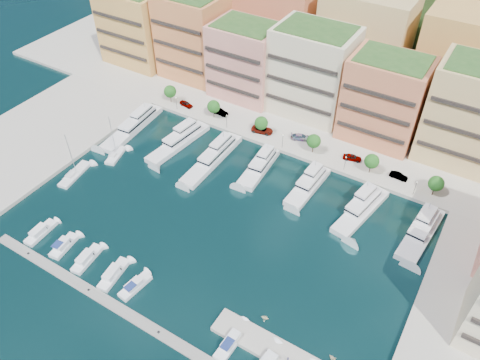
{
  "coord_description": "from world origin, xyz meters",
  "views": [
    {
      "loc": [
        42.98,
        -61.28,
        79.91
      ],
      "look_at": [
        0.07,
        8.93,
        6.0
      ],
      "focal_mm": 35.0,
      "sensor_mm": 36.0,
      "label": 1
    }
  ],
  "objects": [
    {
      "name": "ground",
      "position": [
        0.0,
        0.0,
        0.0
      ],
      "size": [
        400.0,
        400.0,
        0.0
      ],
      "primitive_type": "plane",
      "color": "black",
      "rests_on": "ground"
    },
    {
      "name": "north_quay",
      "position": [
        0.0,
        62.0,
        0.0
      ],
      "size": [
        220.0,
        64.0,
        2.0
      ],
      "primitive_type": "cube",
      "color": "#9E998E",
      "rests_on": "ground"
    },
    {
      "name": "west_quay",
      "position": [
        -62.0,
        -8.0,
        0.0
      ],
      "size": [
        34.0,
        76.0,
        2.0
      ],
      "primitive_type": "cube",
      "color": "#9E998E",
      "rests_on": "ground"
    },
    {
      "name": "hillside",
      "position": [
        0.0,
        110.0,
        0.0
      ],
      "size": [
        240.0,
        40.0,
        58.0
      ],
      "primitive_type": "cube",
      "color": "#253C18",
      "rests_on": "ground"
    },
    {
      "name": "south_pontoon",
      "position": [
        -3.0,
        -30.0,
        0.0
      ],
      "size": [
        72.0,
        2.2,
        0.35
      ],
      "primitive_type": "cube",
      "color": "gray",
      "rests_on": "ground"
    },
    {
      "name": "apartment_0",
      "position": [
        -66.0,
        49.99,
        13.31
      ],
      "size": [
        22.0,
        16.5,
        24.8
      ],
      "color": "#BE8845",
      "rests_on": "north_quay"
    },
    {
      "name": "apartment_1",
      "position": [
        -44.0,
        51.99,
        14.31
      ],
      "size": [
        20.0,
        16.5,
        26.8
      ],
      "color": "#CE7F44",
      "rests_on": "north_quay"
    },
    {
      "name": "apartment_2",
      "position": [
        -23.0,
        49.99,
        12.31
      ],
      "size": [
        20.0,
        15.5,
        22.8
      ],
      "color": "#E59180",
      "rests_on": "north_quay"
    },
    {
      "name": "apartment_3",
      "position": [
        -2.0,
        51.99,
        13.81
      ],
      "size": [
        22.0,
        16.5,
        25.8
      ],
      "color": "beige",
      "rests_on": "north_quay"
    },
    {
      "name": "apartment_4",
      "position": [
        20.0,
        49.99,
        12.81
      ],
      "size": [
        20.0,
        15.5,
        23.8
      ],
      "color": "#C27149",
      "rests_on": "north_quay"
    },
    {
      "name": "apartment_5",
      "position": [
        42.0,
        51.99,
        14.31
      ],
      "size": [
        22.0,
        16.5,
        26.8
      ],
      "color": "tan",
      "rests_on": "north_quay"
    },
    {
      "name": "backblock_0",
      "position": [
        -55.0,
        74.0,
        16.0
      ],
      "size": [
        26.0,
        18.0,
        30.0
      ],
      "primitive_type": "cube",
      "color": "beige",
      "rests_on": "north_quay"
    },
    {
      "name": "backblock_1",
      "position": [
        -25.0,
        74.0,
        16.0
      ],
      "size": [
        26.0,
        18.0,
        30.0
      ],
      "primitive_type": "cube",
      "color": "#C27149",
      "rests_on": "north_quay"
    },
    {
      "name": "backblock_2",
      "position": [
        5.0,
        74.0,
        16.0
      ],
      "size": [
        26.0,
        18.0,
        30.0
      ],
      "primitive_type": "cube",
      "color": "tan",
      "rests_on": "north_quay"
    },
    {
      "name": "backblock_3",
      "position": [
        35.0,
        74.0,
        16.0
      ],
      "size": [
        26.0,
        18.0,
        30.0
      ],
      "primitive_type": "cube",
      "color": "#BE8845",
      "rests_on": "north_quay"
    },
    {
      "name": "tree_0",
      "position": [
        -40.0,
        33.5,
        4.74
      ],
      "size": [
        3.8,
        3.8,
        5.65
      ],
      "color": "#473323",
      "rests_on": "north_quay"
    },
    {
      "name": "tree_1",
      "position": [
        -24.0,
        33.5,
        4.74
      ],
      "size": [
        3.8,
        3.8,
        5.65
      ],
      "color": "#473323",
      "rests_on": "north_quay"
    },
    {
      "name": "tree_2",
      "position": [
        -8.0,
        33.5,
        4.74
      ],
      "size": [
        3.8,
        3.8,
        5.65
      ],
      "color": "#473323",
      "rests_on": "north_quay"
    },
    {
      "name": "tree_3",
      "position": [
        8.0,
        33.5,
        4.74
      ],
      "size": [
        3.8,
        3.8,
        5.65
      ],
      "color": "#473323",
      "rests_on": "north_quay"
    },
    {
      "name": "tree_4",
      "position": [
        24.0,
        33.5,
        4.74
      ],
      "size": [
        3.8,
        3.8,
        5.65
      ],
      "color": "#473323",
      "rests_on": "north_quay"
    },
    {
      "name": "tree_5",
      "position": [
        40.0,
        33.5,
        4.74
      ],
      "size": [
        3.8,
        3.8,
        5.65
      ],
      "color": "#473323",
      "rests_on": "north_quay"
    },
    {
      "name": "lamppost_0",
      "position": [
        -36.0,
        31.2,
        3.83
      ],
      "size": [
        0.3,
        0.3,
        4.2
      ],
      "color": "black",
      "rests_on": "north_quay"
    },
    {
      "name": "lamppost_1",
      "position": [
        -18.0,
        31.2,
        3.83
      ],
      "size": [
        0.3,
        0.3,
        4.2
      ],
      "color": "black",
      "rests_on": "north_quay"
    },
    {
      "name": "lamppost_2",
      "position": [
        0.0,
        31.2,
        3.83
      ],
      "size": [
        0.3,
        0.3,
        4.2
      ],
      "color": "black",
      "rests_on": "north_quay"
    },
    {
      "name": "lamppost_3",
      "position": [
        18.0,
        31.2,
        3.83
      ],
      "size": [
        0.3,
        0.3,
        4.2
      ],
      "color": "black",
      "rests_on": "north_quay"
    },
    {
      "name": "lamppost_4",
      "position": [
        36.0,
        31.2,
        3.83
      ],
      "size": [
        0.3,
        0.3,
        4.2
      ],
      "color": "black",
      "rests_on": "north_quay"
    },
    {
      "name": "yacht_0",
      "position": [
        -41.44,
        17.94,
        1.21
      ],
      "size": [
        6.6,
        24.45,
        7.3
      ],
      "color": "silver",
      "rests_on": "ground"
    },
    {
      "name": "yacht_1",
      "position": [
        -25.61,
        18.9,
        1.09
      ],
      "size": [
        6.63,
        22.27,
        7.3
      ],
      "color": "silver",
      "rests_on": "ground"
    },
    {
      "name": "yacht_2",
      "position": [
        -13.65,
        18.04,
        1.21
      ],
      "size": [
        4.63,
        23.98,
        7.3
      ],
      "color": "silver",
      "rests_on": "ground"
    },
    {
      "name": "yacht_3",
      "position": [
        -1.28,
        21.19,
        1.21
      ],
      "size": [
        5.68,
        17.33,
        7.3
      ],
      "color": "silver",
      "rests_on": "ground"
    },
    {
      "name": "yacht_4",
      "position": [
        12.73,
        21.22,
        1.09
      ],
      "size": [
        5.35,
        17.09,
        7.3
      ],
      "color": "silver",
      "rests_on": "ground"
    },
    {
      "name": "yacht_5",
      "position": [
        27.09,
        20.12,
        1.21
      ],
      "size": [
        7.86,
        19.88,
        7.3
      ],
      "color": "silver",
      "rests_on": "ground"
    },
    {
      "name": "yacht_6",
      "position": [
        41.09,
        20.35,
        1.21
      ],
      "size": [
        6.45,
        19.24,
        7.3
      ],
      "color": "silver",
      "rests_on": "ground"
    },
    {
      "name": "cruiser_0",
      "position": [
        -32.32,
        -24.59,
        0.55
      ],
      "size": [
        3.0,
        8.13,
        2.55
      ],
      "color": "white",
      "rests_on": "ground"
    },
    {
      "name": "cruiser_1",
      "position": [
        -24.85,
        -24.6,
        0.57
      ],
      "size": [
        3.51,
        7.55,
        2.66
      ],
      "color": "white",
      "rests_on": "ground"
    },
    {
      "name": "cruiser_2",
      "position": [
        -17.88,
        -24.59,
        0.55
      ],
      "size": [
        3.39,
        8.24,
        2.55
      ],
      "color": "white",
      "rests_on": "ground"
    },
    {
      "name": "cruiser_3",
      "position": [
        -10.22,
        -24.59,
        0.55
      ],
      "size": [
        3.63,
        8.73,
        2.55
      ],
      "color": "white",
      "rests_on": "ground"
    },
    {
      "name": "cruiser_4",
      "position": [
        -4.46,
        -24.6,
        0.57
      ],
      "size": [
        3.24,
        7.57,
        2.66
      ],
      "color": "white",
      "rests_on": "ground"
    },
    {
      "name": "cruiser_7",
      "position": [
        18.75,
        -24.62,
        0.57
      ],
      "size": [
        2.69,
        8.88,
        2.66
      ],
      "color": "white",
      "rests_on": "ground"
    },
    {
      "name": "sailboat_2",
      "position": [
        -37.11,
        5.13,
        0.32
      ],
      "size": [
        4.75,
        8.14,
        13.2
      ],
      "color": "silver",
      "rests_on": "ground"
    },
    {
      "name": "sailboat_1",
      "position": [
        -40.75,
        -6.22,
        0.3
      ],
      "size": [
        4.55,
        10.87,
        13.2
      ],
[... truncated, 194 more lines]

